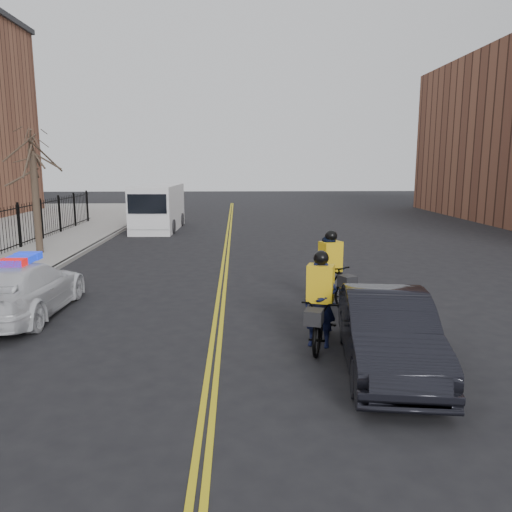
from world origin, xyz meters
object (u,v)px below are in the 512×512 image
object	(u,v)px
cargo_van	(158,208)
cyclist_far	(330,277)
police_cruiser	(23,289)
cyclist_near	(320,313)
dark_sedan	(387,332)

from	to	relation	value
cargo_van	cyclist_far	bearing A→B (deg)	-65.20
police_cruiser	cyclist_near	xyz separation A→B (m)	(6.97, -2.37, 0.02)
dark_sedan	cargo_van	distance (m)	21.35
cargo_van	cyclist_near	size ratio (longest dim) A/B	2.84
dark_sedan	cargo_van	xyz separation A→B (m)	(-7.26, 20.08, 0.54)
cyclist_near	cyclist_far	distance (m)	2.90
police_cruiser	dark_sedan	world-z (taller)	police_cruiser
cyclist_far	cyclist_near	bearing A→B (deg)	-129.88
dark_sedan	cyclist_far	distance (m)	4.04
police_cruiser	dark_sedan	size ratio (longest dim) A/B	1.08
cyclist_near	dark_sedan	bearing A→B (deg)	-31.01
police_cruiser	cyclist_far	world-z (taller)	cyclist_far
cargo_van	cyclist_far	xyz separation A→B (m)	(6.95, -16.05, -0.43)
police_cruiser	dark_sedan	distance (m)	8.78
cargo_van	cyclist_far	world-z (taller)	cargo_van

